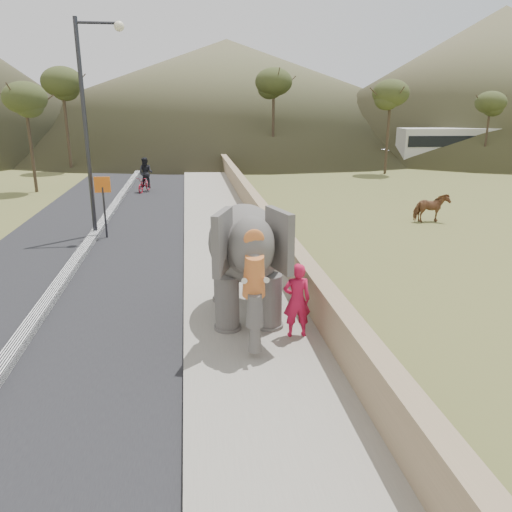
{
  "coord_description": "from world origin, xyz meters",
  "views": [
    {
      "loc": [
        -1.28,
        -6.85,
        5.0
      ],
      "look_at": [
        0.2,
        3.92,
        1.7
      ],
      "focal_mm": 35.0,
      "sensor_mm": 36.0,
      "label": 1
    }
  ],
  "objects_px": {
    "lamppost": "(92,108)",
    "elephant_and_man": "(246,259)",
    "cow": "(431,208)",
    "motorcyclist": "(145,178)"
  },
  "relations": [
    {
      "from": "lamppost",
      "to": "elephant_and_man",
      "type": "height_order",
      "value": "lamppost"
    },
    {
      "from": "lamppost",
      "to": "cow",
      "type": "relative_size",
      "value": 5.31
    },
    {
      "from": "cow",
      "to": "motorcyclist",
      "type": "height_order",
      "value": "motorcyclist"
    },
    {
      "from": "lamppost",
      "to": "motorcyclist",
      "type": "bearing_deg",
      "value": 84.89
    },
    {
      "from": "cow",
      "to": "elephant_and_man",
      "type": "relative_size",
      "value": 0.39
    },
    {
      "from": "cow",
      "to": "elephant_and_man",
      "type": "distance_m",
      "value": 13.16
    },
    {
      "from": "elephant_and_man",
      "to": "motorcyclist",
      "type": "xyz_separation_m",
      "value": [
        -3.79,
        19.1,
        -0.71
      ]
    },
    {
      "from": "elephant_and_man",
      "to": "motorcyclist",
      "type": "height_order",
      "value": "elephant_and_man"
    },
    {
      "from": "elephant_and_man",
      "to": "motorcyclist",
      "type": "relative_size",
      "value": 1.91
    },
    {
      "from": "lamppost",
      "to": "elephant_and_man",
      "type": "relative_size",
      "value": 2.05
    }
  ]
}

